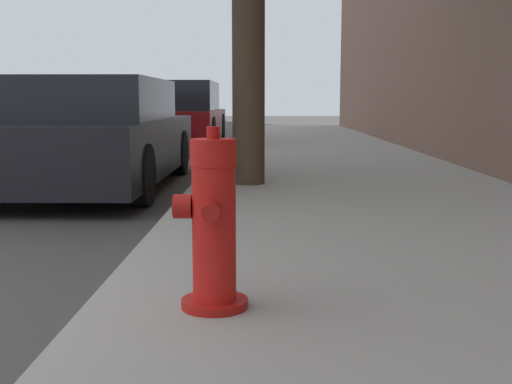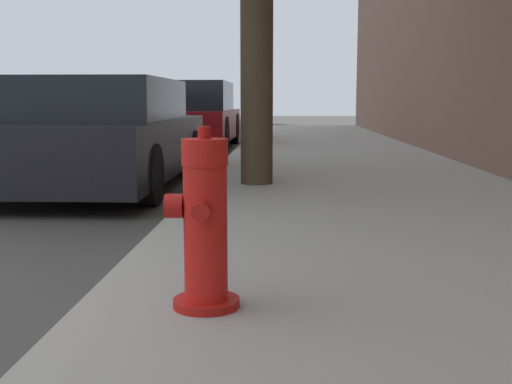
# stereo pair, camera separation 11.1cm
# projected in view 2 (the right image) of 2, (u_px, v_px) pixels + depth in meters

# --- Properties ---
(sidewalk_slab) EXTENTS (3.32, 40.00, 0.16)m
(sidewalk_slab) POSITION_uv_depth(u_px,v_px,m) (486.00, 344.00, 2.48)
(sidewalk_slab) COLOR #99968E
(sidewalk_slab) RESTS_ON ground_plane
(fire_hydrant) EXTENTS (0.30, 0.30, 0.75)m
(fire_hydrant) POSITION_uv_depth(u_px,v_px,m) (205.00, 227.00, 2.64)
(fire_hydrant) COLOR #A91511
(fire_hydrant) RESTS_ON sidewalk_slab
(parked_car_near) EXTENTS (1.82, 4.35, 1.26)m
(parked_car_near) POSITION_uv_depth(u_px,v_px,m) (102.00, 135.00, 7.45)
(parked_car_near) COLOR black
(parked_car_near) RESTS_ON ground_plane
(parked_car_mid) EXTENTS (1.69, 4.43, 1.40)m
(parked_car_mid) POSITION_uv_depth(u_px,v_px,m) (194.00, 116.00, 13.70)
(parked_car_mid) COLOR maroon
(parked_car_mid) RESTS_ON ground_plane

